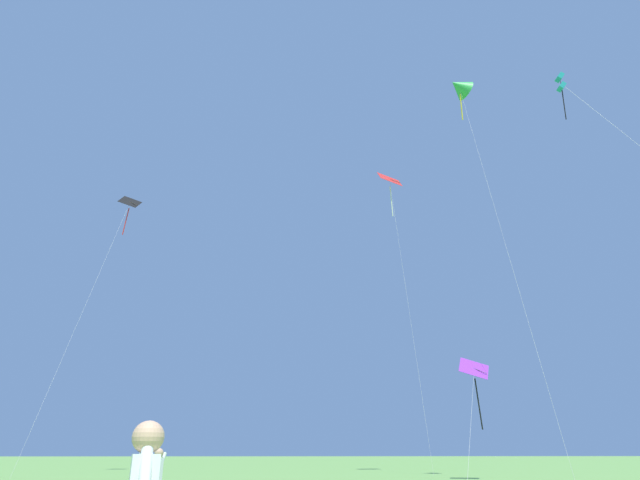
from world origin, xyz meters
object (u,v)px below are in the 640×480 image
object	(u,v)px
kite_black_large	(127,213)
person_foreground_watcher	(157,476)
kite_teal_box	(566,87)
kite_green_small	(459,87)
kite_purple_streamer	(475,381)
kite_red_high	(391,190)

from	to	relation	value
kite_black_large	person_foreground_watcher	size ratio (longest dim) A/B	14.46
kite_teal_box	person_foreground_watcher	size ratio (longest dim) A/B	11.50
kite_green_small	kite_black_large	distance (m)	30.90
kite_black_large	person_foreground_watcher	distance (m)	39.48
kite_green_small	kite_teal_box	bearing A→B (deg)	-85.70
kite_green_small	kite_purple_streamer	xyz separation A→B (m)	(-0.64, 1.13, -21.05)
kite_green_small	kite_purple_streamer	distance (m)	21.09
kite_green_small	kite_black_large	size ratio (longest dim) A/B	1.16
kite_red_high	person_foreground_watcher	bearing A→B (deg)	-113.22
kite_green_small	kite_red_high	size ratio (longest dim) A/B	1.07
kite_purple_streamer	kite_green_small	bearing A→B (deg)	-60.46
kite_green_small	kite_black_large	xyz separation A→B (m)	(-27.19, 13.88, -4.75)
kite_green_small	kite_purple_streamer	size ratio (longest dim) A/B	3.86
kite_teal_box	kite_red_high	bearing A→B (deg)	99.58
kite_red_high	person_foreground_watcher	world-z (taller)	kite_red_high
kite_green_small	kite_black_large	world-z (taller)	kite_green_small
kite_purple_streamer	kite_black_large	xyz separation A→B (m)	(-26.55, 12.76, 16.31)
kite_black_large	kite_teal_box	bearing A→B (deg)	-42.20
kite_red_high	kite_green_small	bearing A→B (deg)	-75.36
kite_red_high	person_foreground_watcher	xyz separation A→B (m)	(-12.53, -29.21, -22.98)
kite_purple_streamer	kite_red_high	world-z (taller)	kite_red_high
kite_green_small	kite_purple_streamer	bearing A→B (deg)	119.54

